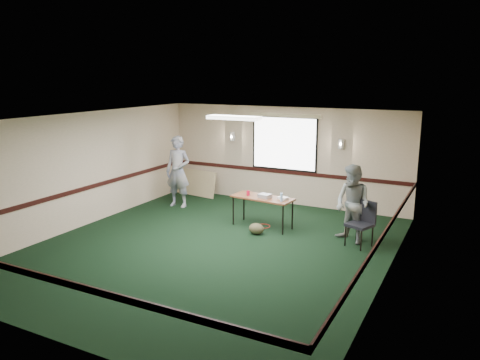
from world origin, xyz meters
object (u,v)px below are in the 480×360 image
at_px(folding_table, 263,199).
at_px(person_left, 178,172).
at_px(projector, 265,196).
at_px(person_right, 353,204).
at_px(conference_chair, 362,220).

xyz_separation_m(folding_table, person_left, (-2.80, 0.60, 0.29)).
relative_size(projector, person_right, 0.16).
height_order(projector, conference_chair, conference_chair).
relative_size(folding_table, projector, 5.60).
bearing_deg(conference_chair, person_left, -166.04).
distance_m(person_left, person_right, 4.99).
height_order(folding_table, person_right, person_right).
bearing_deg(person_left, projector, -17.17).
xyz_separation_m(conference_chair, person_left, (-5.19, 0.76, 0.41)).
distance_m(folding_table, person_right, 2.15).
bearing_deg(person_left, person_right, -12.43).
height_order(person_left, person_right, person_left).
bearing_deg(person_right, folding_table, -153.58).
xyz_separation_m(folding_table, conference_chair, (2.39, -0.16, -0.12)).
bearing_deg(conference_chair, folding_table, -161.61).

